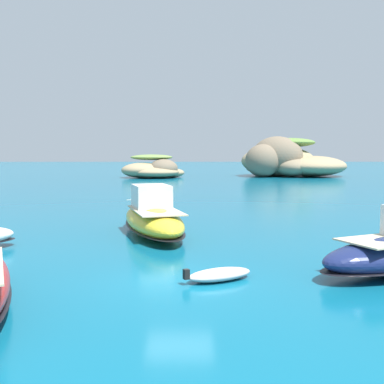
{
  "coord_description": "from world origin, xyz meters",
  "views": [
    {
      "loc": [
        0.31,
        -16.87,
        4.8
      ],
      "look_at": [
        0.63,
        19.06,
        1.67
      ],
      "focal_mm": 43.73,
      "sensor_mm": 36.0,
      "label": 1
    }
  ],
  "objects_px": {
    "islet_small": "(154,169)",
    "motorboat_yellow": "(153,218)",
    "islet_large": "(285,161)",
    "dinghy_tender": "(219,274)"
  },
  "relations": [
    {
      "from": "islet_small",
      "to": "motorboat_yellow",
      "type": "height_order",
      "value": "islet_small"
    },
    {
      "from": "islet_small",
      "to": "motorboat_yellow",
      "type": "bearing_deg",
      "value": -85.99
    },
    {
      "from": "islet_large",
      "to": "motorboat_yellow",
      "type": "relative_size",
      "value": 2.25
    },
    {
      "from": "islet_small",
      "to": "dinghy_tender",
      "type": "xyz_separation_m",
      "value": [
        7.31,
        -68.38,
        -1.28
      ]
    },
    {
      "from": "motorboat_yellow",
      "to": "dinghy_tender",
      "type": "distance_m",
      "value": 10.36
    },
    {
      "from": "islet_large",
      "to": "dinghy_tender",
      "type": "distance_m",
      "value": 75.63
    },
    {
      "from": "islet_small",
      "to": "dinghy_tender",
      "type": "distance_m",
      "value": 68.78
    },
    {
      "from": "islet_small",
      "to": "dinghy_tender",
      "type": "height_order",
      "value": "islet_small"
    },
    {
      "from": "islet_small",
      "to": "motorboat_yellow",
      "type": "relative_size",
      "value": 1.21
    },
    {
      "from": "islet_large",
      "to": "motorboat_yellow",
      "type": "height_order",
      "value": "islet_large"
    }
  ]
}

